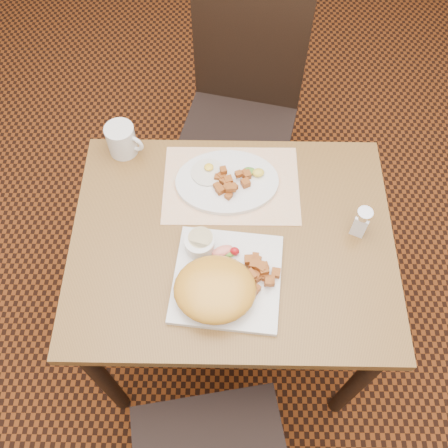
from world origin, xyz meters
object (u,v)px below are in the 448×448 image
(table, at_px, (232,256))
(salt_shaker, at_px, (361,221))
(chair_far, at_px, (242,105))
(plate_square, at_px, (227,279))
(coffee_mug, at_px, (122,140))
(plate_oval, at_px, (227,182))

(table, xyz_separation_m, salt_shaker, (0.35, 0.03, 0.16))
(table, distance_m, chair_far, 0.71)
(table, height_order, chair_far, chair_far)
(plate_square, xyz_separation_m, coffee_mug, (-0.32, 0.43, 0.04))
(table, relative_size, plate_square, 3.21)
(plate_square, bearing_deg, chair_far, 86.76)
(plate_square, relative_size, coffee_mug, 2.42)
(chair_far, relative_size, plate_oval, 3.19)
(chair_far, bearing_deg, table, 99.71)
(plate_oval, distance_m, salt_shaker, 0.40)
(chair_far, bearing_deg, coffee_mug, 59.45)
(table, xyz_separation_m, plate_square, (-0.01, -0.13, 0.12))
(table, bearing_deg, plate_square, -95.89)
(chair_far, xyz_separation_m, coffee_mug, (-0.37, -0.40, 0.26))
(chair_far, distance_m, plate_oval, 0.56)
(table, relative_size, coffee_mug, 7.77)
(plate_square, bearing_deg, coffee_mug, 126.73)
(table, distance_m, plate_square, 0.17)
(chair_far, height_order, salt_shaker, chair_far)
(table, relative_size, plate_oval, 2.96)
(salt_shaker, height_order, coffee_mug, same)
(plate_oval, relative_size, coffee_mug, 2.63)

